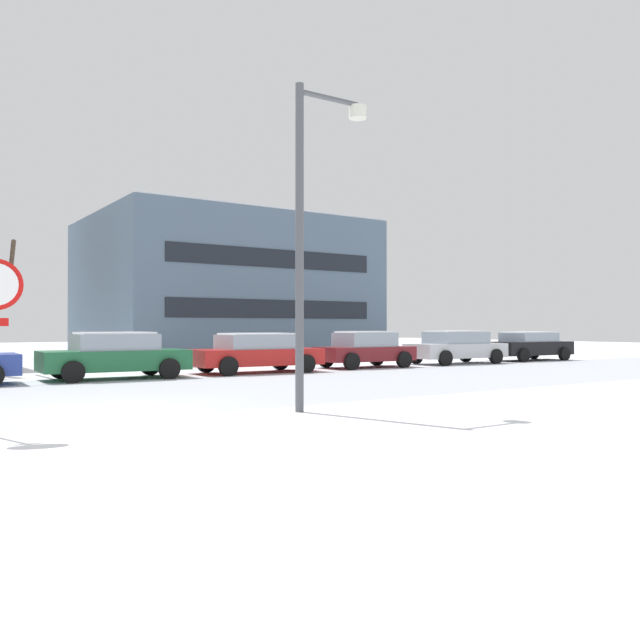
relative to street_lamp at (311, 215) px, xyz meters
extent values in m
plane|color=white|center=(-3.16, 1.83, -3.75)|extent=(120.00, 120.00, 0.00)
cube|color=#B7BCC4|center=(-3.16, 4.92, -3.75)|extent=(80.00, 8.19, 0.00)
cylinder|color=#4C4F54|center=(-0.26, 0.00, -0.64)|extent=(0.16, 0.16, 6.22)
cylinder|color=#4C4F54|center=(0.42, 0.00, 2.32)|extent=(1.38, 0.10, 0.10)
cylinder|color=silver|center=(1.11, 0.00, 2.17)|extent=(0.36, 0.36, 0.25)
cube|color=#1E6038|center=(-0.79, 9.84, -3.17)|extent=(4.41, 2.05, 0.61)
cube|color=#8C99A8|center=(-0.79, 9.84, -2.62)|extent=(2.45, 1.83, 0.50)
cube|color=white|center=(-0.79, 9.84, -2.34)|extent=(2.23, 1.69, 0.06)
cylinder|color=black|center=(0.65, 10.74, -3.43)|extent=(0.65, 0.25, 0.64)
cylinder|color=black|center=(0.58, 8.82, -3.43)|extent=(0.65, 0.25, 0.64)
cylinder|color=black|center=(-2.16, 10.85, -3.43)|extent=(0.65, 0.25, 0.64)
cylinder|color=black|center=(-2.24, 8.93, -3.43)|extent=(0.65, 0.25, 0.64)
cube|color=red|center=(4.13, 9.85, -3.20)|extent=(4.59, 2.05, 0.56)
cube|color=#8C99A8|center=(4.13, 9.85, -2.67)|extent=(2.55, 1.82, 0.49)
cube|color=white|center=(4.13, 9.85, -2.39)|extent=(2.32, 1.68, 0.06)
cylinder|color=black|center=(5.64, 10.75, -3.43)|extent=(0.65, 0.25, 0.64)
cylinder|color=black|center=(5.56, 8.84, -3.43)|extent=(0.65, 0.25, 0.64)
cylinder|color=black|center=(2.70, 10.86, -3.43)|extent=(0.65, 0.25, 0.64)
cylinder|color=black|center=(2.63, 8.95, -3.43)|extent=(0.65, 0.25, 0.64)
cube|color=maroon|center=(9.06, 10.03, -3.20)|extent=(3.87, 1.90, 0.55)
cube|color=#8C99A8|center=(9.06, 10.03, -2.65)|extent=(2.16, 1.69, 0.55)
cube|color=white|center=(9.06, 10.03, -2.35)|extent=(1.96, 1.56, 0.06)
cylinder|color=black|center=(10.33, 10.87, -3.43)|extent=(0.65, 0.25, 0.64)
cylinder|color=black|center=(10.26, 9.09, -3.43)|extent=(0.65, 0.25, 0.64)
cylinder|color=black|center=(7.86, 10.97, -3.43)|extent=(0.65, 0.25, 0.64)
cylinder|color=black|center=(7.79, 9.19, -3.43)|extent=(0.65, 0.25, 0.64)
cube|color=silver|center=(13.99, 9.95, -3.17)|extent=(4.56, 1.99, 0.61)
cube|color=#8C99A8|center=(13.99, 9.95, -2.62)|extent=(2.53, 1.76, 0.50)
cube|color=white|center=(13.99, 9.95, -2.34)|extent=(2.30, 1.63, 0.06)
cylinder|color=black|center=(15.48, 10.82, -3.43)|extent=(0.65, 0.25, 0.64)
cylinder|color=black|center=(15.41, 8.97, -3.43)|extent=(0.65, 0.25, 0.64)
cylinder|color=black|center=(12.56, 10.94, -3.43)|extent=(0.65, 0.25, 0.64)
cylinder|color=black|center=(12.49, 9.09, -3.43)|extent=(0.65, 0.25, 0.64)
cube|color=black|center=(18.91, 10.04, -3.16)|extent=(4.38, 1.95, 0.63)
cube|color=#8C99A8|center=(18.91, 10.04, -2.64)|extent=(2.44, 1.73, 0.42)
cube|color=white|center=(18.91, 10.04, -2.40)|extent=(2.21, 1.60, 0.06)
cylinder|color=black|center=(20.35, 10.89, -3.43)|extent=(0.65, 0.25, 0.64)
cylinder|color=black|center=(20.28, 9.07, -3.43)|extent=(0.65, 0.25, 0.64)
cylinder|color=black|center=(17.55, 11.00, -3.43)|extent=(0.65, 0.25, 0.64)
cylinder|color=black|center=(17.48, 9.18, -3.43)|extent=(0.65, 0.25, 0.64)
cylinder|color=#423326|center=(-3.05, 14.01, 0.06)|extent=(0.29, 1.75, 1.37)
cube|color=slate|center=(9.30, 23.27, -0.05)|extent=(14.04, 11.65, 7.40)
cube|color=white|center=(9.30, 23.27, 3.70)|extent=(13.76, 11.41, 0.10)
cube|color=black|center=(9.30, 17.42, -1.28)|extent=(11.23, 0.04, 0.90)
cube|color=black|center=(9.30, 17.42, 1.18)|extent=(11.23, 0.04, 0.90)
camera|label=1|loc=(-6.92, -10.60, -2.14)|focal=37.29mm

